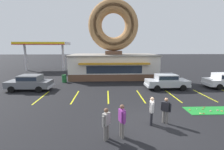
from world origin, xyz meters
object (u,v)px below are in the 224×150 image
(car_silver, at_px, (166,81))
(pedestrian_hooded_kid, at_px, (166,109))
(pedestrian_clipboard_woman, at_px, (152,110))
(trash_bin, at_px, (64,78))
(car_grey, at_px, (30,82))
(pedestrian_leather_jacket_man, at_px, (122,119))
(golf_ball, at_px, (196,109))
(pedestrian_blue_sweater_man, at_px, (106,122))

(car_silver, relative_size, pedestrian_hooded_kid, 2.93)
(pedestrian_hooded_kid, relative_size, pedestrian_clipboard_woman, 0.94)
(pedestrian_hooded_kid, height_order, trash_bin, pedestrian_hooded_kid)
(car_grey, bearing_deg, pedestrian_leather_jacket_man, -44.66)
(golf_ball, bearing_deg, pedestrian_hooded_kid, -148.86)
(car_grey, relative_size, pedestrian_leather_jacket_man, 2.67)
(car_grey, relative_size, pedestrian_hooded_kid, 2.94)
(trash_bin, bearing_deg, pedestrian_hooded_kid, -50.42)
(car_grey, relative_size, pedestrian_clipboard_woman, 2.76)
(golf_ball, relative_size, pedestrian_hooded_kid, 0.03)
(pedestrian_blue_sweater_man, distance_m, pedestrian_clipboard_woman, 2.94)
(pedestrian_hooded_kid, distance_m, pedestrian_leather_jacket_man, 3.01)
(car_grey, relative_size, trash_bin, 4.74)
(golf_ball, bearing_deg, car_grey, 159.26)
(golf_ball, distance_m, trash_bin, 14.83)
(car_silver, height_order, pedestrian_clipboard_woman, pedestrian_clipboard_woman)
(golf_ball, height_order, car_silver, car_silver)
(car_silver, bearing_deg, pedestrian_clipboard_woman, -117.38)
(pedestrian_leather_jacket_man, bearing_deg, pedestrian_hooded_kid, 25.64)
(golf_ball, xyz_separation_m, pedestrian_leather_jacket_man, (-5.76, -3.14, 0.92))
(car_silver, relative_size, pedestrian_clipboard_woman, 2.75)
(golf_ball, distance_m, pedestrian_clipboard_woman, 4.47)
(pedestrian_hooded_kid, height_order, pedestrian_leather_jacket_man, pedestrian_leather_jacket_man)
(car_grey, height_order, pedestrian_blue_sweater_man, pedestrian_blue_sweater_man)
(car_silver, xyz_separation_m, pedestrian_hooded_kid, (-2.96, -7.29, -0.01))
(pedestrian_hooded_kid, bearing_deg, car_silver, 67.88)
(pedestrian_hooded_kid, bearing_deg, trash_bin, 129.58)
(pedestrian_clipboard_woman, height_order, trash_bin, pedestrian_clipboard_woman)
(trash_bin, bearing_deg, car_grey, -127.56)
(pedestrian_hooded_kid, distance_m, pedestrian_clipboard_woman, 0.89)
(golf_ball, xyz_separation_m, car_grey, (-14.48, 5.48, 0.82))
(car_grey, distance_m, pedestrian_leather_jacket_man, 12.27)
(pedestrian_leather_jacket_man, bearing_deg, golf_ball, 28.62)
(trash_bin, bearing_deg, pedestrian_blue_sweater_man, -66.26)
(golf_ball, height_order, pedestrian_blue_sweater_man, pedestrian_blue_sweater_man)
(pedestrian_leather_jacket_man, distance_m, pedestrian_clipboard_woman, 2.18)
(golf_ball, relative_size, pedestrian_blue_sweater_man, 0.03)
(car_silver, distance_m, pedestrian_hooded_kid, 7.87)
(car_grey, distance_m, car_silver, 14.41)
(car_silver, distance_m, pedestrian_clipboard_woman, 8.35)
(golf_ball, bearing_deg, pedestrian_clipboard_woman, -153.39)
(pedestrian_blue_sweater_man, bearing_deg, pedestrian_clipboard_woman, 27.26)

